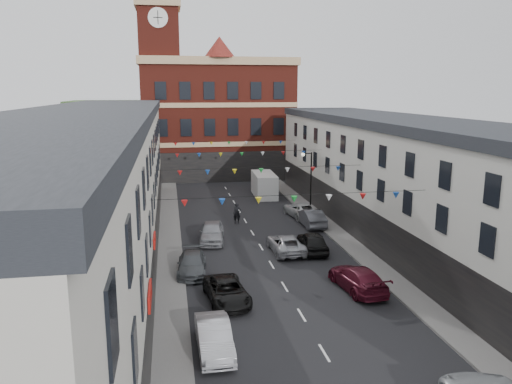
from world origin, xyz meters
TOP-DOWN VIEW (x-y plane):
  - ground at (0.00, 0.00)m, footprint 160.00×160.00m
  - pavement_left at (-6.90, 2.00)m, footprint 1.80×64.00m
  - pavement_right at (6.90, 2.00)m, footprint 1.80×64.00m
  - terrace_left at (-11.78, 1.00)m, footprint 8.40×56.00m
  - terrace_right at (11.78, 1.00)m, footprint 8.40×56.00m
  - civic_building at (0.00, 37.95)m, footprint 20.60×13.30m
  - clock_tower at (-7.50, 35.00)m, footprint 5.60×5.60m
  - distant_hill at (-4.00, 62.00)m, footprint 40.00×14.00m
  - street_lamp at (6.55, 14.00)m, footprint 1.10×0.36m
  - car_left_b at (-4.97, -10.97)m, footprint 1.61×4.38m
  - car_left_c at (-3.76, -5.60)m, footprint 2.60×4.84m
  - car_left_d at (-5.50, -0.67)m, footprint 2.20×4.64m
  - car_left_e at (-3.60, 6.06)m, footprint 2.45×4.90m
  - car_right_c at (4.22, -5.22)m, footprint 2.59×5.26m
  - car_right_d at (3.60, 2.33)m, footprint 2.10×4.59m
  - car_right_e at (5.50, 9.27)m, footprint 1.69×4.68m
  - car_right_f at (5.50, 12.69)m, footprint 2.92×5.19m
  - moving_car at (1.60, 2.49)m, footprint 2.31×4.82m
  - white_van at (3.80, 22.53)m, footprint 2.51×6.01m
  - pedestrian at (-0.86, 11.27)m, footprint 0.70×0.47m

SIDE VIEW (x-z plane):
  - ground at x=0.00m, z-range 0.00..0.00m
  - pavement_left at x=-6.90m, z-range 0.00..0.15m
  - pavement_right at x=6.90m, z-range 0.00..0.15m
  - car_left_c at x=-3.76m, z-range 0.00..1.29m
  - car_left_d at x=-5.50m, z-range 0.00..1.31m
  - moving_car at x=1.60m, z-range 0.00..1.33m
  - car_right_f at x=5.50m, z-range 0.00..1.37m
  - car_left_b at x=-4.97m, z-range 0.00..1.43m
  - car_right_c at x=4.22m, z-range 0.00..1.47m
  - car_right_d at x=3.60m, z-range 0.00..1.52m
  - car_right_e at x=5.50m, z-range 0.00..1.53m
  - car_left_e at x=-3.60m, z-range 0.00..1.60m
  - pedestrian at x=-0.86m, z-range 0.00..1.88m
  - white_van at x=3.80m, z-range 0.00..2.62m
  - street_lamp at x=6.55m, z-range 0.90..6.90m
  - terrace_right at x=11.78m, z-range 0.00..9.70m
  - distant_hill at x=-4.00m, z-range 0.00..10.00m
  - terrace_left at x=-11.78m, z-range 0.00..10.70m
  - civic_building at x=0.00m, z-range -1.11..17.39m
  - clock_tower at x=-7.50m, z-range -0.07..29.93m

